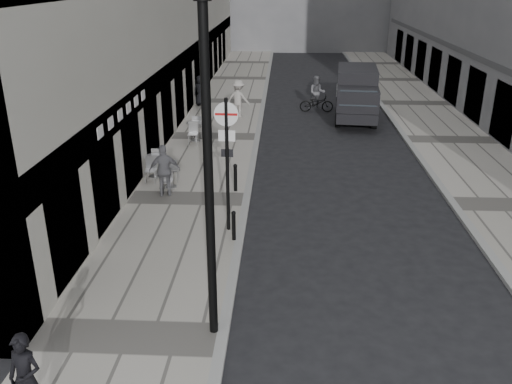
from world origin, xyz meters
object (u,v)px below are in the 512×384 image
at_px(walking_man, 26,378).
at_px(panel_van, 357,91).
at_px(lamppost, 208,156).
at_px(sign_post, 227,148).
at_px(cyclist, 317,98).

bearing_deg(walking_man, panel_van, 80.51).
relative_size(walking_man, lamppost, 0.24).
relative_size(sign_post, lamppost, 0.56).
xyz_separation_m(panel_van, cyclist, (-2.01, 1.42, -0.68)).
bearing_deg(lamppost, cyclist, 80.98).
xyz_separation_m(sign_post, lamppost, (0.17, -4.99, 1.41)).
bearing_deg(lamppost, sign_post, 91.98).
distance_m(walking_man, sign_post, 8.23).
bearing_deg(sign_post, lamppost, -85.37).
bearing_deg(panel_van, sign_post, -105.48).
xyz_separation_m(walking_man, sign_post, (2.67, 7.60, 1.72)).
relative_size(lamppost, panel_van, 1.25).
distance_m(sign_post, cyclist, 16.06).
xyz_separation_m(lamppost, panel_van, (5.28, 19.15, -2.62)).
height_order(sign_post, lamppost, lamppost).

